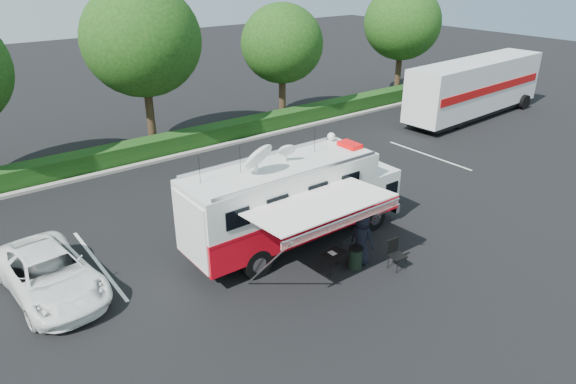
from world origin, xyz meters
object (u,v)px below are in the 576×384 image
Objects in this scene: white_suv at (54,293)px; folding_table at (334,254)px; command_truck at (295,200)px; semi_trailer at (475,87)px; trash_bin at (355,258)px.

folding_table is at bearing -34.22° from white_suv.
white_suv is 9.23m from folding_table.
semi_trailer is at bearing 17.07° from command_truck.
folding_table is at bearing -92.40° from command_truck.
command_truck reaches higher than folding_table.
semi_trailer is at bearing 22.90° from folding_table.
command_truck is 20.79m from semi_trailer.
semi_trailer is (19.97, 8.44, 1.33)m from folding_table.
command_truck reaches higher than trash_bin.
semi_trailer reaches higher than folding_table.
command_truck reaches higher than semi_trailer.
white_suv is 0.42× the size of semi_trailer.
folding_table is (-0.10, -2.34, -1.13)m from command_truck.
command_truck reaches higher than white_suv.
trash_bin is 21.19m from semi_trailer.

